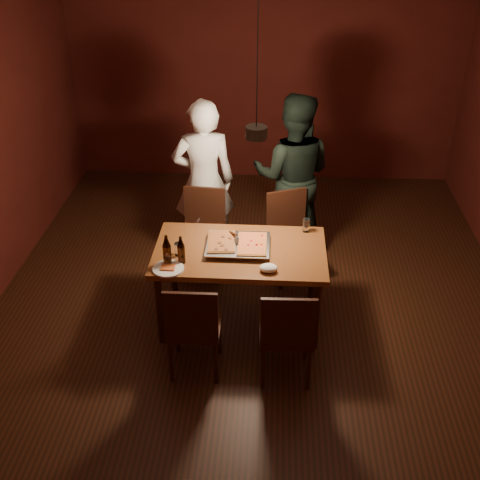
# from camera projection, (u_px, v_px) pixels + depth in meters

# --- Properties ---
(room_shell) EXTENTS (6.00, 6.00, 6.00)m
(room_shell) POSITION_uv_depth(u_px,v_px,m) (256.00, 172.00, 5.09)
(room_shell) COLOR #3D1C10
(room_shell) RESTS_ON ground
(dining_table) EXTENTS (1.50, 0.90, 0.75)m
(dining_table) POSITION_uv_depth(u_px,v_px,m) (240.00, 257.00, 5.28)
(dining_table) COLOR brown
(dining_table) RESTS_ON floor
(chair_far_left) EXTENTS (0.45, 0.45, 0.49)m
(chair_far_left) POSITION_uv_depth(u_px,v_px,m) (203.00, 224.00, 6.08)
(chair_far_left) COLOR #38190F
(chair_far_left) RESTS_ON floor
(chair_far_right) EXTENTS (0.54, 0.54, 0.49)m
(chair_far_right) POSITION_uv_depth(u_px,v_px,m) (289.00, 227.00, 6.02)
(chair_far_right) COLOR #38190F
(chair_far_right) RESTS_ON floor
(chair_near_left) EXTENTS (0.42, 0.42, 0.49)m
(chair_near_left) POSITION_uv_depth(u_px,v_px,m) (193.00, 322.00, 4.72)
(chair_near_left) COLOR #38190F
(chair_near_left) RESTS_ON floor
(chair_near_right) EXTENTS (0.43, 0.43, 0.49)m
(chair_near_right) POSITION_uv_depth(u_px,v_px,m) (287.00, 328.00, 4.65)
(chair_near_right) COLOR #38190F
(chair_near_right) RESTS_ON floor
(pizza_tray) EXTENTS (0.59, 0.50, 0.05)m
(pizza_tray) POSITION_uv_depth(u_px,v_px,m) (238.00, 246.00, 5.25)
(pizza_tray) COLOR silver
(pizza_tray) RESTS_ON dining_table
(pizza_meat) EXTENTS (0.26, 0.39, 0.02)m
(pizza_meat) POSITION_uv_depth(u_px,v_px,m) (221.00, 241.00, 5.25)
(pizza_meat) COLOR maroon
(pizza_meat) RESTS_ON pizza_tray
(pizza_cheese) EXTENTS (0.26, 0.40, 0.02)m
(pizza_cheese) POSITION_uv_depth(u_px,v_px,m) (252.00, 244.00, 5.22)
(pizza_cheese) COLOR gold
(pizza_cheese) RESTS_ON pizza_tray
(spatula) EXTENTS (0.20, 0.25, 0.04)m
(spatula) POSITION_uv_depth(u_px,v_px,m) (240.00, 241.00, 5.25)
(spatula) COLOR silver
(spatula) RESTS_ON pizza_tray
(beer_bottle_a) EXTENTS (0.07, 0.07, 0.27)m
(beer_bottle_a) POSITION_uv_depth(u_px,v_px,m) (167.00, 250.00, 4.98)
(beer_bottle_a) COLOR black
(beer_bottle_a) RESTS_ON dining_table
(beer_bottle_b) EXTENTS (0.06, 0.06, 0.25)m
(beer_bottle_b) POSITION_uv_depth(u_px,v_px,m) (181.00, 250.00, 5.01)
(beer_bottle_b) COLOR black
(beer_bottle_b) RESTS_ON dining_table
(water_glass_left) EXTENTS (0.07, 0.07, 0.11)m
(water_glass_left) POSITION_uv_depth(u_px,v_px,m) (178.00, 249.00, 5.14)
(water_glass_left) COLOR silver
(water_glass_left) RESTS_ON dining_table
(water_glass_right) EXTENTS (0.06, 0.06, 0.13)m
(water_glass_right) POSITION_uv_depth(u_px,v_px,m) (306.00, 225.00, 5.49)
(water_glass_right) COLOR silver
(water_glass_right) RESTS_ON dining_table
(plate_slice) EXTENTS (0.26, 0.26, 0.03)m
(plate_slice) POSITION_uv_depth(u_px,v_px,m) (168.00, 269.00, 4.97)
(plate_slice) COLOR white
(plate_slice) RESTS_ON dining_table
(napkin) EXTENTS (0.15, 0.12, 0.06)m
(napkin) POSITION_uv_depth(u_px,v_px,m) (268.00, 268.00, 4.94)
(napkin) COLOR white
(napkin) RESTS_ON dining_table
(diner_white) EXTENTS (0.69, 0.52, 1.74)m
(diner_white) POSITION_uv_depth(u_px,v_px,m) (204.00, 181.00, 6.17)
(diner_white) COLOR white
(diner_white) RESTS_ON floor
(diner_dark) EXTENTS (0.93, 0.76, 1.76)m
(diner_dark) POSITION_uv_depth(u_px,v_px,m) (293.00, 176.00, 6.27)
(diner_dark) COLOR black
(diner_dark) RESTS_ON floor
(pendant_lamp) EXTENTS (0.18, 0.18, 1.10)m
(pendant_lamp) POSITION_uv_depth(u_px,v_px,m) (256.00, 131.00, 4.90)
(pendant_lamp) COLOR black
(pendant_lamp) RESTS_ON ceiling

